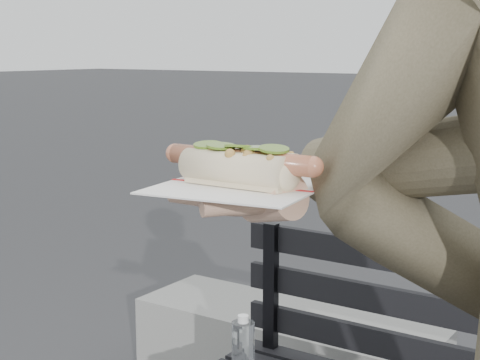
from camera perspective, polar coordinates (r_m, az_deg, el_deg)
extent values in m
cube|color=black|center=(2.31, 2.41, -8.45)|extent=(0.04, 0.03, 0.42)
cylinder|color=white|center=(2.08, 0.24, -13.44)|extent=(0.06, 0.06, 0.19)
cylinder|color=white|center=(2.04, 0.25, -10.73)|extent=(0.03, 0.03, 0.02)
cylinder|color=#D8A384|center=(0.88, 2.52, -1.44)|extent=(0.09, 0.08, 0.07)
ellipsoid|color=#D8A384|center=(0.89, 0.00, -1.58)|extent=(0.10, 0.12, 0.03)
cylinder|color=#D8A384|center=(0.90, -3.96, -1.37)|extent=(0.05, 0.02, 0.02)
cylinder|color=#D8A384|center=(0.92, -3.20, -1.17)|extent=(0.05, 0.02, 0.02)
cylinder|color=#D8A384|center=(0.93, -2.46, -0.97)|extent=(0.05, 0.02, 0.02)
cylinder|color=#D8A384|center=(0.95, -1.74, -0.78)|extent=(0.05, 0.02, 0.02)
cylinder|color=#D8A384|center=(0.84, -1.52, -2.14)|extent=(0.04, 0.05, 0.02)
cube|color=white|center=(0.89, 0.00, -0.51)|extent=(0.21, 0.21, 0.00)
cube|color=#B21E1E|center=(0.89, 0.00, -0.41)|extent=(0.19, 0.03, 0.00)
cylinder|color=#B36444|center=(0.89, 0.00, 1.59)|extent=(0.20, 0.02, 0.02)
sphere|color=#B36444|center=(0.95, -5.04, 2.08)|extent=(0.03, 0.02, 0.02)
sphere|color=#B36444|center=(0.84, 5.70, 1.02)|extent=(0.03, 0.02, 0.02)
sphere|color=#9E6B2D|center=(0.87, -0.78, 2.03)|extent=(0.01, 0.01, 0.01)
sphere|color=#9E6B2D|center=(0.84, 2.37, 1.69)|extent=(0.01, 0.01, 0.01)
sphere|color=#9E6B2D|center=(0.87, 0.94, 2.14)|extent=(0.01, 0.01, 0.01)
sphere|color=#9E6B2D|center=(0.85, 3.09, 1.42)|extent=(0.01, 0.01, 0.01)
sphere|color=#9E6B2D|center=(0.90, -1.86, 2.27)|extent=(0.01, 0.01, 0.01)
sphere|color=#9E6B2D|center=(0.87, -0.89, 1.58)|extent=(0.01, 0.01, 0.01)
sphere|color=#9E6B2D|center=(0.90, -3.06, 1.98)|extent=(0.01, 0.01, 0.01)
sphere|color=#9E6B2D|center=(0.86, 1.77, 1.60)|extent=(0.01, 0.01, 0.01)
sphere|color=#9E6B2D|center=(0.86, 0.45, 1.76)|extent=(0.01, 0.01, 0.01)
sphere|color=#9E6B2D|center=(0.88, 2.00, 1.76)|extent=(0.01, 0.01, 0.01)
sphere|color=#9E6B2D|center=(0.92, -2.00, 2.43)|extent=(0.01, 0.01, 0.01)
sphere|color=#9E6B2D|center=(0.91, -0.71, 2.54)|extent=(0.01, 0.01, 0.01)
sphere|color=#9E6B2D|center=(0.91, -2.25, 2.16)|extent=(0.01, 0.01, 0.01)
sphere|color=#9E6B2D|center=(0.91, -2.20, 2.49)|extent=(0.01, 0.01, 0.01)
sphere|color=#9E6B2D|center=(0.87, 3.98, 1.97)|extent=(0.01, 0.01, 0.01)
sphere|color=#9E6B2D|center=(0.94, -2.11, 2.38)|extent=(0.01, 0.01, 0.01)
sphere|color=#9E6B2D|center=(0.88, 0.40, 2.31)|extent=(0.01, 0.01, 0.01)
sphere|color=#9E6B2D|center=(0.86, 0.66, 1.98)|extent=(0.01, 0.01, 0.01)
sphere|color=#9E6B2D|center=(0.88, 0.79, 1.74)|extent=(0.01, 0.01, 0.01)
sphere|color=#9E6B2D|center=(0.88, -0.75, 1.86)|extent=(0.01, 0.01, 0.01)
sphere|color=#9E6B2D|center=(0.86, 3.07, 1.57)|extent=(0.01, 0.01, 0.01)
sphere|color=#9E6B2D|center=(0.86, 0.66, 1.97)|extent=(0.01, 0.01, 0.01)
sphere|color=#9E6B2D|center=(0.88, 0.54, 2.26)|extent=(0.01, 0.01, 0.01)
sphere|color=#9E6B2D|center=(0.84, 2.32, 1.55)|extent=(0.01, 0.01, 0.01)
sphere|color=#9E6B2D|center=(0.89, 1.16, 1.96)|extent=(0.01, 0.01, 0.01)
sphere|color=#9E6B2D|center=(0.90, -2.13, 2.20)|extent=(0.01, 0.01, 0.01)
cylinder|color=#598022|center=(0.91, -2.51, 2.75)|extent=(0.04, 0.04, 0.01)
cylinder|color=#598022|center=(0.90, -1.48, 2.66)|extent=(0.04, 0.04, 0.01)
cylinder|color=#598022|center=(0.88, -0.06, 2.59)|extent=(0.04, 0.04, 0.01)
cylinder|color=#598022|center=(0.87, 1.37, 2.52)|extent=(0.04, 0.04, 0.00)
cylinder|color=#598022|center=(0.86, 2.66, 2.43)|extent=(0.04, 0.04, 0.01)
cube|color=brown|center=(3.61, 11.69, -12.94)|extent=(0.04, 0.05, 0.00)
cube|color=brown|center=(3.81, -3.31, -11.49)|extent=(0.07, 0.07, 0.00)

